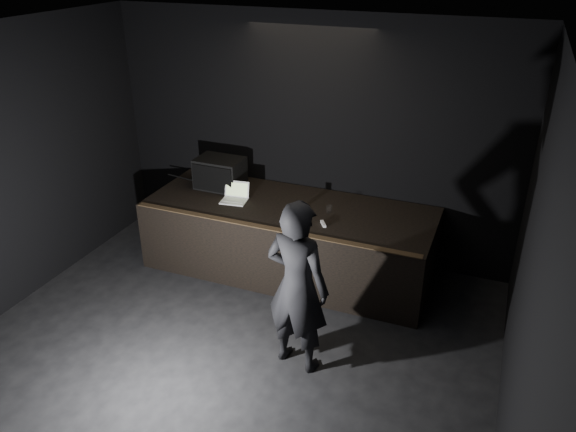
% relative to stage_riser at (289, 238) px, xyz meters
% --- Properties ---
extents(ground, '(7.00, 7.00, 0.00)m').
position_rel_stage_riser_xyz_m(ground, '(0.00, -2.73, -0.50)').
color(ground, black).
rests_on(ground, ground).
extents(room_walls, '(6.10, 7.10, 3.52)m').
position_rel_stage_riser_xyz_m(room_walls, '(0.00, -2.73, 1.52)').
color(room_walls, black).
rests_on(room_walls, ground).
extents(stage_riser, '(4.00, 1.50, 1.00)m').
position_rel_stage_riser_xyz_m(stage_riser, '(0.00, 0.00, 0.00)').
color(stage_riser, black).
rests_on(stage_riser, ground).
extents(riser_lip, '(3.92, 0.10, 0.01)m').
position_rel_stage_riser_xyz_m(riser_lip, '(0.00, -0.71, 0.51)').
color(riser_lip, brown).
rests_on(riser_lip, stage_riser).
extents(stage_monitor, '(0.68, 0.50, 0.45)m').
position_rel_stage_riser_xyz_m(stage_monitor, '(-1.19, 0.23, 0.73)').
color(stage_monitor, black).
rests_on(stage_monitor, stage_riser).
extents(cable, '(1.00, 0.17, 0.02)m').
position_rel_stage_riser_xyz_m(cable, '(-1.68, 0.29, 0.51)').
color(cable, black).
rests_on(cable, stage_riser).
extents(laptop, '(0.40, 0.36, 0.24)m').
position_rel_stage_riser_xyz_m(laptop, '(-0.78, -0.09, 0.56)').
color(laptop, silver).
rests_on(laptop, stage_riser).
extents(beer_can, '(0.07, 0.07, 0.16)m').
position_rel_stage_riser_xyz_m(beer_can, '(0.16, -0.21, 0.58)').
color(beer_can, silver).
rests_on(beer_can, stage_riser).
extents(plastic_cup, '(0.08, 0.08, 0.10)m').
position_rel_stage_riser_xyz_m(plastic_cup, '(0.57, 0.03, 0.55)').
color(plastic_cup, white).
rests_on(plastic_cup, stage_riser).
extents(wii_remote, '(0.12, 0.16, 0.03)m').
position_rel_stage_riser_xyz_m(wii_remote, '(0.62, -0.36, 0.52)').
color(wii_remote, white).
rests_on(wii_remote, stage_riser).
extents(person, '(0.81, 0.60, 2.01)m').
position_rel_stage_riser_xyz_m(person, '(0.83, -1.84, 0.51)').
color(person, black).
rests_on(person, ground).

